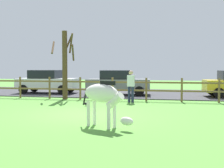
% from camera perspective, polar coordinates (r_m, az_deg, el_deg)
% --- Properties ---
extents(ground_plane, '(60.00, 60.00, 0.00)m').
position_cam_1_polar(ground_plane, '(11.71, -5.65, -5.71)').
color(ground_plane, '#549338').
extents(parking_asphalt, '(28.00, 7.40, 0.05)m').
position_cam_1_polar(parking_asphalt, '(20.69, 2.33, -1.72)').
color(parking_asphalt, '#38383D').
rests_on(parking_asphalt, ground_plane).
extents(paddock_fence, '(20.48, 0.11, 1.25)m').
position_cam_1_polar(paddock_fence, '(16.62, -3.02, -0.58)').
color(paddock_fence, brown).
rests_on(paddock_fence, ground_plane).
extents(bare_tree, '(1.51, 1.48, 3.85)m').
position_cam_1_polar(bare_tree, '(17.14, -8.94, 4.05)').
color(bare_tree, '#513A23').
rests_on(bare_tree, ground_plane).
extents(zebra, '(1.80, 1.08, 1.41)m').
position_cam_1_polar(zebra, '(9.02, -1.65, -2.44)').
color(zebra, white).
rests_on(zebra, ground_plane).
extents(crow_on_grass, '(0.21, 0.10, 0.20)m').
position_cam_1_polar(crow_on_grass, '(13.94, -4.94, -3.74)').
color(crow_on_grass, black).
rests_on(crow_on_grass, ground_plane).
extents(parked_car_white, '(4.06, 2.01, 1.56)m').
position_cam_1_polar(parked_car_white, '(20.82, -12.28, 0.49)').
color(parked_car_white, white).
rests_on(parked_car_white, parking_asphalt).
extents(parked_car_grey, '(4.13, 2.16, 1.56)m').
position_cam_1_polar(parked_car_grey, '(19.17, 1.15, 0.33)').
color(parked_car_grey, slate).
rests_on(parked_car_grey, parking_asphalt).
extents(visitor_right_of_tree, '(0.37, 0.24, 1.64)m').
position_cam_1_polar(visitor_right_of_tree, '(15.42, 3.62, -0.15)').
color(visitor_right_of_tree, '#232847').
rests_on(visitor_right_of_tree, ground_plane).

